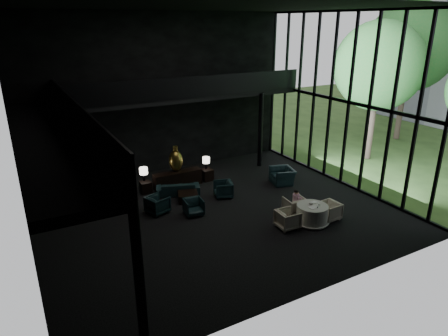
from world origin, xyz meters
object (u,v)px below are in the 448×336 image
window_armchair (282,173)px  dining_chair_east (329,210)px  bronze_urn (176,160)px  side_table_left (146,187)px  coffee_table (188,197)px  dining_chair_west (288,218)px  dining_chair_north (295,205)px  console (178,179)px  dining_table (312,215)px  lounge_armchair_west (157,203)px  table_lamp_left (144,171)px  sofa (178,187)px  table_lamp_right (206,160)px  lounge_armchair_south (194,206)px  side_table_right (207,175)px  child (296,196)px  lounge_armchair_east (223,188)px

window_armchair → dining_chair_east: 4.06m
bronze_urn → side_table_left: bearing=-175.6°
coffee_table → dining_chair_west: bearing=-60.8°
dining_chair_north → console: bearing=-53.3°
dining_table → dining_chair_east: (0.80, -0.09, 0.08)m
lounge_armchair_west → table_lamp_left: bearing=-24.1°
dining_chair_east → side_table_left: bearing=-140.9°
sofa → bronze_urn: bearing=-89.9°
table_lamp_right → dining_chair_west: 6.06m
table_lamp_right → lounge_armchair_west: (-3.44, -2.35, -0.57)m
dining_table → dining_chair_west: 1.10m
side_table_left → coffee_table: bearing=-52.5°
sofa → dining_table: dining_table is taller
lounge_armchair_west → bronze_urn: bearing=-56.2°
console → window_armchair: 5.12m
lounge_armchair_south → dining_chair_west: bearing=-39.6°
window_armchair → lounge_armchair_west: bearing=-73.9°
lounge_armchair_south → side_table_right: bearing=61.4°
coffee_table → child: bearing=-44.1°
side_table_right → child: 5.31m
lounge_armchair_west → window_armchair: (6.49, 0.12, 0.11)m
sofa → window_armchair: window_armchair is taller
window_armchair → dining_table: (-1.48, -3.91, -0.23)m
console → table_lamp_right: table_lamp_right is taller
dining_chair_east → console: bearing=-150.2°
side_table_left → table_lamp_right: size_ratio=0.88×
side_table_right → lounge_armchair_south: 3.85m
console → dining_chair_west: dining_chair_west is taller
dining_chair_north → side_table_left: bearing=-41.8°
console → side_table_right: bearing=0.8°
side_table_left → window_armchair: size_ratio=0.42×
table_lamp_left → dining_table: table_lamp_left is taller
table_lamp_right → lounge_armchair_south: bearing=-124.3°
child → lounge_armchair_west: bearing=-29.3°
side_table_left → dining_chair_east: 8.29m
coffee_table → dining_chair_north: size_ratio=1.01×
sofa → child: bearing=149.5°
lounge_armchair_west → child: (4.99, -2.80, 0.31)m
bronze_urn → dining_chair_east: bearing=-57.6°
dining_table → dining_chair_east: bearing=-6.5°
bronze_urn → table_lamp_left: bearing=178.9°
dining_chair_east → child: size_ratio=1.35×
side_table_left → child: 6.95m
table_lamp_left → lounge_armchair_west: 2.48m
lounge_armchair_east → dining_chair_east: 4.78m
side_table_left → dining_table: dining_table is taller
console → sofa: console is taller
table_lamp_right → dining_table: size_ratio=0.44×
side_table_left → child: size_ratio=0.88×
side_table_right → window_armchair: 3.74m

